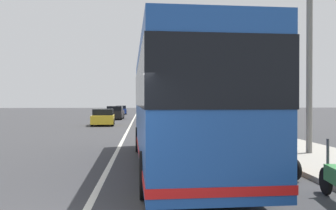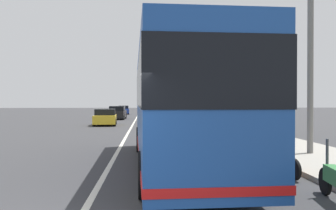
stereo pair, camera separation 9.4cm
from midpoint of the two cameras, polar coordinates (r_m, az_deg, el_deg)
name	(u,v)px [view 2 (the right image)]	position (r m, az deg, el deg)	size (l,w,h in m)	color
sidewalk_curb	(285,147)	(15.93, 19.02, -6.60)	(110.00, 3.60, 0.14)	#9E998E
lane_divider_line	(118,150)	(14.76, -8.03, -7.41)	(110.00, 0.16, 0.01)	silver
coach_bus	(178,101)	(10.79, 1.95, 0.60)	(10.79, 2.86, 3.58)	#1E4C9E
motorcycle_by_tree	(276,158)	(10.20, 17.72, -8.41)	(2.01, 0.56, 1.24)	black
car_side_street	(117,113)	(40.54, -8.31, -1.32)	(4.58, 1.96, 1.53)	black
car_far_distant	(158,111)	(50.19, -1.59, -0.94)	(4.37, 1.97, 1.59)	red
car_oncoming	(105,118)	(30.28, -10.27, -2.07)	(4.04, 2.10, 1.41)	gold
car_ahead_same_lane	(123,110)	(56.46, -7.34, -0.85)	(4.05, 1.99, 1.40)	navy
roadside_tree_mid_block	(246,55)	(21.96, 12.95, 8.06)	(3.55, 3.55, 6.73)	brown
utility_pole	(310,42)	(14.00, 22.71, 9.57)	(0.22, 0.22, 8.50)	slate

